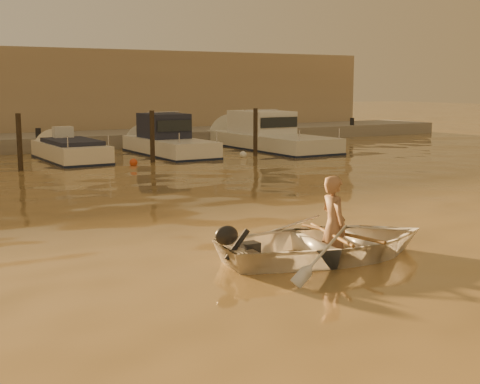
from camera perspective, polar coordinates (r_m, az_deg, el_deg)
ground_plane at (r=11.84m, az=-2.24°, el=-5.47°), size 160.00×160.00×0.00m
dinghy at (r=11.73m, az=7.53°, el=-4.27°), size 4.26×3.33×0.80m
person at (r=11.71m, az=7.99°, el=-2.84°), size 0.51×0.69×1.74m
outboard_motor at (r=11.09m, az=0.74°, el=-4.99°), size 0.95×0.53×0.70m
oar_port at (r=11.82m, az=8.61°, el=-3.50°), size 0.18×2.10×0.13m
oar_starboard at (r=11.72m, az=7.76°, el=-3.59°), size 0.73×2.01×0.13m
moored_boat_3 at (r=27.33m, az=-14.26°, el=3.08°), size 1.91×5.57×0.95m
moored_boat_4 at (r=28.80m, az=-6.05°, el=4.41°), size 2.07×6.46×1.75m
moored_boat_5 at (r=31.30m, az=2.60°, el=4.83°), size 2.61×8.64×1.75m
piling_2 at (r=24.54m, az=-18.30°, el=3.82°), size 0.18×0.18×2.20m
piling_3 at (r=26.07m, az=-7.49°, el=4.49°), size 0.18×0.18×2.20m
piling_4 at (r=28.25m, az=1.32°, el=4.93°), size 0.18×0.18×2.20m
fender_d at (r=25.33m, az=-9.07°, el=2.50°), size 0.30×0.30×0.30m
fender_e at (r=27.77m, az=0.27°, el=3.20°), size 0.30×0.30×0.30m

